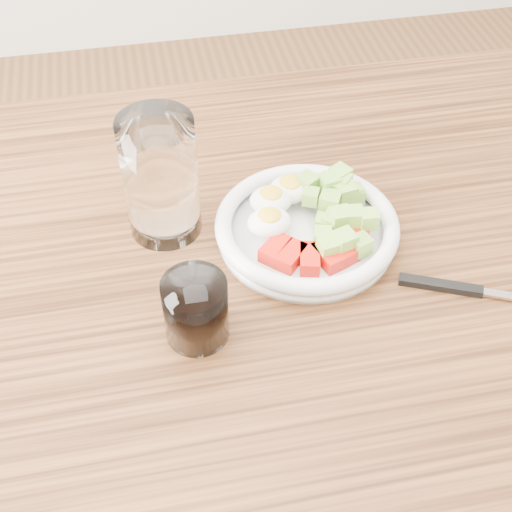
% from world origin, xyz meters
% --- Properties ---
extents(dining_table, '(1.50, 0.90, 0.77)m').
position_xyz_m(dining_table, '(0.00, 0.00, 0.67)').
color(dining_table, brown).
rests_on(dining_table, ground).
extents(bowl, '(0.23, 0.23, 0.06)m').
position_xyz_m(bowl, '(0.07, 0.06, 0.79)').
color(bowl, white).
rests_on(bowl, dining_table).
extents(fork, '(0.19, 0.10, 0.01)m').
position_xyz_m(fork, '(0.23, -0.07, 0.77)').
color(fork, black).
rests_on(fork, dining_table).
extents(water_glass, '(0.09, 0.09, 0.16)m').
position_xyz_m(water_glass, '(-0.11, 0.11, 0.85)').
color(water_glass, white).
rests_on(water_glass, dining_table).
extents(coffee_glass, '(0.07, 0.07, 0.08)m').
position_xyz_m(coffee_glass, '(-0.09, -0.07, 0.81)').
color(coffee_glass, white).
rests_on(coffee_glass, dining_table).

